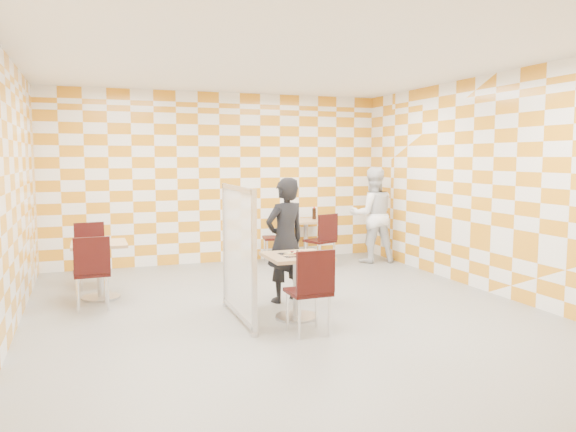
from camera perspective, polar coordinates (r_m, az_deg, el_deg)
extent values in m
plane|color=gray|center=(6.91, -0.22, -9.72)|extent=(7.00, 7.00, 0.00)
plane|color=white|center=(6.75, -0.24, 15.62)|extent=(7.00, 7.00, 0.00)
plane|color=white|center=(10.03, -6.93, 3.83)|extent=(6.00, 0.00, 6.00)
plane|color=white|center=(6.33, -26.79, 1.98)|extent=(0.00, 7.00, 7.00)
plane|color=white|center=(8.17, 20.06, 3.02)|extent=(0.00, 7.00, 7.00)
cube|color=tan|center=(6.50, 0.87, -4.12)|extent=(0.70, 0.70, 0.04)
cylinder|color=#A5A5AA|center=(6.57, 0.87, -7.21)|extent=(0.08, 0.08, 0.70)
cylinder|color=#A5A5AA|center=(6.66, 0.86, -10.18)|extent=(0.50, 0.50, 0.03)
cube|color=tan|center=(10.09, 1.84, -0.51)|extent=(0.70, 0.70, 0.04)
cylinder|color=#A5A5AA|center=(10.13, 1.83, -2.53)|extent=(0.08, 0.08, 0.70)
cylinder|color=#A5A5AA|center=(10.19, 1.82, -4.50)|extent=(0.50, 0.50, 0.03)
cube|color=tan|center=(7.81, -18.65, -2.73)|extent=(0.70, 0.70, 0.04)
cylinder|color=#A5A5AA|center=(7.87, -18.56, -5.32)|extent=(0.08, 0.08, 0.70)
cylinder|color=#A5A5AA|center=(7.95, -18.47, -7.83)|extent=(0.50, 0.50, 0.03)
cube|color=black|center=(6.00, 2.06, -7.71)|extent=(0.43, 0.43, 0.04)
cube|color=black|center=(5.77, 2.84, -5.74)|extent=(0.42, 0.05, 0.45)
cylinder|color=silver|center=(6.28, 2.89, -9.32)|extent=(0.03, 0.03, 0.43)
cylinder|color=silver|center=(6.15, -0.06, -9.63)|extent=(0.03, 0.03, 0.43)
cylinder|color=silver|center=(5.98, 4.22, -10.11)|extent=(0.03, 0.03, 0.43)
cylinder|color=silver|center=(5.85, 1.14, -10.47)|extent=(0.03, 0.03, 0.43)
cube|color=black|center=(9.58, 3.25, -2.55)|extent=(0.54, 0.54, 0.04)
cube|color=black|center=(9.40, 4.08, -1.18)|extent=(0.41, 0.18, 0.45)
cylinder|color=silver|center=(9.85, 3.31, -3.69)|extent=(0.03, 0.03, 0.43)
cylinder|color=silver|center=(9.63, 1.81, -3.91)|extent=(0.03, 0.03, 0.43)
cylinder|color=silver|center=(9.61, 4.68, -3.95)|extent=(0.03, 0.03, 0.43)
cylinder|color=silver|center=(9.38, 3.17, -4.18)|extent=(0.03, 0.03, 0.43)
cube|color=black|center=(9.93, -1.29, -2.24)|extent=(0.48, 0.48, 0.04)
cube|color=black|center=(9.92, -0.16, -0.78)|extent=(0.11, 0.42, 0.45)
cylinder|color=silver|center=(10.10, -2.39, -3.45)|extent=(0.03, 0.03, 0.43)
cylinder|color=silver|center=(9.77, -2.13, -3.77)|extent=(0.03, 0.03, 0.43)
cylinder|color=silver|center=(10.15, -0.49, -3.39)|extent=(0.03, 0.03, 0.43)
cylinder|color=silver|center=(9.82, -0.16, -3.71)|extent=(0.03, 0.03, 0.43)
cube|color=black|center=(7.34, -19.33, -5.51)|extent=(0.44, 0.44, 0.04)
cube|color=black|center=(7.10, -19.30, -3.84)|extent=(0.42, 0.06, 0.45)
cylinder|color=silver|center=(7.57, -18.06, -6.95)|extent=(0.03, 0.03, 0.43)
cylinder|color=silver|center=(7.55, -20.65, -7.07)|extent=(0.03, 0.03, 0.43)
cylinder|color=silver|center=(7.24, -17.83, -7.53)|extent=(0.03, 0.03, 0.43)
cylinder|color=silver|center=(7.22, -20.54, -7.66)|extent=(0.03, 0.03, 0.43)
cube|color=black|center=(8.54, -19.32, -3.93)|extent=(0.47, 0.47, 0.04)
cube|color=black|center=(8.70, -19.53, -2.09)|extent=(0.42, 0.09, 0.45)
cylinder|color=silver|center=(8.40, -20.27, -5.75)|extent=(0.03, 0.03, 0.43)
cylinder|color=silver|center=(8.44, -17.97, -5.62)|extent=(0.03, 0.03, 0.43)
cylinder|color=silver|center=(8.73, -20.51, -5.33)|extent=(0.03, 0.03, 0.43)
cylinder|color=silver|center=(8.77, -18.29, -5.20)|extent=(0.03, 0.03, 0.43)
cube|color=white|center=(6.43, -5.08, -3.62)|extent=(0.02, 1.30, 1.40)
cube|color=#B2B2B7|center=(6.35, -5.14, 2.79)|extent=(0.05, 1.30, 0.05)
cube|color=#B2B2B7|center=(6.59, -5.02, -9.81)|extent=(0.05, 1.30, 0.05)
cube|color=#B2B2B7|center=(5.81, -3.45, -4.64)|extent=(0.05, 0.05, 1.50)
cylinder|color=#B2B2B7|center=(6.00, -3.41, -11.93)|extent=(0.08, 0.08, 0.05)
cube|color=#B2B2B7|center=(7.05, -6.42, -2.78)|extent=(0.05, 0.05, 1.50)
cylinder|color=#B2B2B7|center=(7.21, -6.35, -8.88)|extent=(0.08, 0.08, 0.05)
imported|color=black|center=(7.24, -0.28, -2.46)|extent=(0.68, 0.55, 1.61)
imported|color=white|center=(10.10, 8.57, 0.11)|extent=(0.93, 0.78, 1.70)
cube|color=silver|center=(6.48, 0.94, -3.95)|extent=(0.38, 0.34, 0.01)
cone|color=tan|center=(6.48, 0.94, -3.85)|extent=(0.40, 0.40, 0.02)
cone|color=#F2D88C|center=(6.49, 0.87, -3.69)|extent=(0.33, 0.33, 0.01)
cylinder|color=maroon|center=(6.36, 0.75, -3.81)|extent=(0.04, 0.04, 0.01)
cylinder|color=maroon|center=(6.41, 1.64, -3.74)|extent=(0.04, 0.04, 0.01)
cylinder|color=maroon|center=(6.45, 1.00, -3.66)|extent=(0.04, 0.04, 0.01)
cylinder|color=maroon|center=(6.48, 0.43, -3.62)|extent=(0.04, 0.04, 0.01)
cylinder|color=maroon|center=(6.50, 1.40, -3.59)|extent=(0.04, 0.04, 0.01)
torus|color=black|center=(6.46, 1.45, -3.64)|extent=(0.03, 0.03, 0.01)
torus|color=black|center=(6.41, 0.96, -3.72)|extent=(0.03, 0.03, 0.01)
torus|color=black|center=(6.52, 0.98, -3.56)|extent=(0.03, 0.03, 0.01)
torus|color=black|center=(6.43, 0.41, -3.69)|extent=(0.03, 0.03, 0.01)
cylinder|color=white|center=(10.12, 1.03, 0.08)|extent=(0.06, 0.06, 0.16)
cylinder|color=red|center=(10.11, 1.03, 0.65)|extent=(0.04, 0.04, 0.04)
cylinder|color=black|center=(10.19, 2.67, 0.23)|extent=(0.07, 0.07, 0.20)
cylinder|color=red|center=(10.18, 2.68, 0.88)|extent=(0.03, 0.03, 0.03)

